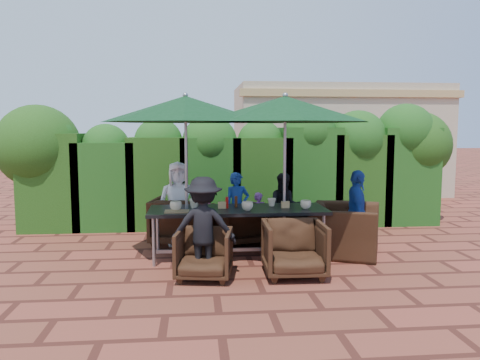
{
  "coord_description": "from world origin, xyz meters",
  "views": [
    {
      "loc": [
        -0.79,
        -6.94,
        1.92
      ],
      "look_at": [
        -0.08,
        0.4,
        1.12
      ],
      "focal_mm": 35.0,
      "sensor_mm": 36.0,
      "label": 1
    }
  ],
  "objects": [
    {
      "name": "serving_tray",
      "position": [
        -1.05,
        -0.3,
        0.76
      ],
      "size": [
        0.35,
        0.25,
        0.02
      ],
      "primitive_type": "cube",
      "color": "olive",
      "rests_on": "dining_table"
    },
    {
      "name": "chair_far_right",
      "position": [
        0.67,
        0.8,
        0.37
      ],
      "size": [
        0.86,
        0.83,
        0.75
      ],
      "primitive_type": "imported",
      "rotation": [
        0.0,
        0.0,
        3.38
      ],
      "color": "black",
      "rests_on": "ground"
    },
    {
      "name": "cup_d",
      "position": [
        0.38,
        0.07,
        0.81
      ],
      "size": [
        0.13,
        0.13,
        0.12
      ],
      "primitive_type": "imported",
      "color": "beige",
      "rests_on": "dining_table"
    },
    {
      "name": "cup_e",
      "position": [
        0.84,
        -0.21,
        0.81
      ],
      "size": [
        0.16,
        0.16,
        0.13
      ],
      "primitive_type": "imported",
      "color": "beige",
      "rests_on": "dining_table"
    },
    {
      "name": "adult_far_left",
      "position": [
        -1.08,
        0.84,
        0.7
      ],
      "size": [
        0.73,
        0.48,
        1.39
      ],
      "primitive_type": "imported",
      "rotation": [
        0.0,
        0.0,
        0.11
      ],
      "color": "white",
      "rests_on": "ground"
    },
    {
      "name": "building",
      "position": [
        3.5,
        6.99,
        1.61
      ],
      "size": [
        6.2,
        3.08,
        3.2
      ],
      "color": "#BBA98B",
      "rests_on": "ground"
    },
    {
      "name": "sauce_bottle",
      "position": [
        -0.18,
        0.03,
        0.83
      ],
      "size": [
        0.04,
        0.04,
        0.17
      ],
      "primitive_type": "cylinder",
      "color": "#4C230C",
      "rests_on": "dining_table"
    },
    {
      "name": "pedestrian_c",
      "position": [
        3.5,
        4.21,
        0.94
      ],
      "size": [
        1.31,
        1.11,
        1.88
      ],
      "primitive_type": "imported",
      "rotation": [
        0.0,
        0.0,
        2.58
      ],
      "color": "gray",
      "rests_on": "ground"
    },
    {
      "name": "chair_near_right",
      "position": [
        0.49,
        -1.05,
        0.4
      ],
      "size": [
        0.8,
        0.75,
        0.8
      ],
      "primitive_type": "imported",
      "rotation": [
        0.0,
        0.0,
        -0.03
      ],
      "color": "black",
      "rests_on": "ground"
    },
    {
      "name": "pedestrian_b",
      "position": [
        2.56,
        4.35,
        0.88
      ],
      "size": [
        0.92,
        0.64,
        1.77
      ],
      "primitive_type": "imported",
      "rotation": [
        0.0,
        0.0,
        2.99
      ],
      "color": "#C84688",
      "rests_on": "ground"
    },
    {
      "name": "dining_table",
      "position": [
        -0.16,
        -0.08,
        0.68
      ],
      "size": [
        2.64,
        0.9,
        0.75
      ],
      "color": "black",
      "rests_on": "ground"
    },
    {
      "name": "ketchup_bottle",
      "position": [
        -0.32,
        -0.05,
        0.83
      ],
      "size": [
        0.04,
        0.04,
        0.17
      ],
      "primitive_type": "cylinder",
      "color": "#B20C0A",
      "rests_on": "dining_table"
    },
    {
      "name": "adult_far_mid",
      "position": [
        -0.08,
        0.95,
        0.6
      ],
      "size": [
        0.5,
        0.44,
        1.19
      ],
      "primitive_type": "imported",
      "rotation": [
        0.0,
        0.0,
        0.24
      ],
      "color": "#1D419D",
      "rests_on": "ground"
    },
    {
      "name": "adult_far_right",
      "position": [
        0.74,
        0.9,
        0.59
      ],
      "size": [
        0.6,
        0.4,
        1.18
      ],
      "primitive_type": "imported",
      "rotation": [
        0.0,
        0.0,
        -0.1
      ],
      "color": "black",
      "rests_on": "ground"
    },
    {
      "name": "chair_far_left",
      "position": [
        -1.08,
        0.86,
        0.43
      ],
      "size": [
        0.98,
        0.94,
        0.87
      ],
      "primitive_type": "imported",
      "rotation": [
        0.0,
        0.0,
        2.95
      ],
      "color": "black",
      "rests_on": "ground"
    },
    {
      "name": "cup_c",
      "position": [
        -0.04,
        -0.27,
        0.82
      ],
      "size": [
        0.17,
        0.17,
        0.13
      ],
      "primitive_type": "imported",
      "color": "beige",
      "rests_on": "dining_table"
    },
    {
      "name": "child_right",
      "position": [
        0.31,
        1.02,
        0.42
      ],
      "size": [
        0.32,
        0.26,
        0.83
      ],
      "primitive_type": "imported",
      "rotation": [
        0.0,
        0.0,
        0.07
      ],
      "color": "#AF55B8",
      "rests_on": "ground"
    },
    {
      "name": "child_left",
      "position": [
        -0.65,
        0.91,
        0.45
      ],
      "size": [
        0.39,
        0.36,
        0.9
      ],
      "primitive_type": "imported",
      "rotation": [
        0.0,
        0.0,
        0.34
      ],
      "color": "#C84688",
      "rests_on": "ground"
    },
    {
      "name": "ground",
      "position": [
        0.0,
        0.0,
        0.0
      ],
      "size": [
        80.0,
        80.0,
        0.0
      ],
      "primitive_type": "plane",
      "color": "brown",
      "rests_on": "ground"
    },
    {
      "name": "pedestrian_a",
      "position": [
        1.55,
        4.17,
        0.81
      ],
      "size": [
        1.61,
        1.11,
        1.63
      ],
      "primitive_type": "imported",
      "rotation": [
        0.0,
        0.0,
        2.73
      ],
      "color": "#267E22",
      "rests_on": "ground"
    },
    {
      "name": "adult_end_right",
      "position": [
        1.67,
        -0.06,
        0.65
      ],
      "size": [
        0.54,
        0.83,
        1.31
      ],
      "primitive_type": "imported",
      "rotation": [
        0.0,
        0.0,
        1.36
      ],
      "color": "#1D419D",
      "rests_on": "ground"
    },
    {
      "name": "chair_near_left",
      "position": [
        -0.69,
        -1.04,
        0.36
      ],
      "size": [
        0.79,
        0.75,
        0.71
      ],
      "primitive_type": "imported",
      "rotation": [
        0.0,
        0.0,
        -0.16
      ],
      "color": "black",
      "rests_on": "ground"
    },
    {
      "name": "cup_a",
      "position": [
        -1.07,
        -0.19,
        0.82
      ],
      "size": [
        0.17,
        0.17,
        0.14
      ],
      "primitive_type": "imported",
      "color": "beige",
      "rests_on": "dining_table"
    },
    {
      "name": "umbrella_left",
      "position": [
        -0.92,
        -0.01,
        2.21
      ],
      "size": [
        2.45,
        2.45,
        2.46
      ],
      "color": "gray",
      "rests_on": "ground"
    },
    {
      "name": "adult_near_left",
      "position": [
        -0.69,
        -0.93,
        0.66
      ],
      "size": [
        0.87,
        0.45,
        1.32
      ],
      "primitive_type": "imported",
      "rotation": [
        0.0,
        0.0,
        3.06
      ],
      "color": "black",
      "rests_on": "ground"
    },
    {
      "name": "chair_end_right",
      "position": [
        1.5,
        -0.0,
        0.5
      ],
      "size": [
        1.14,
        1.35,
        1.01
      ],
      "primitive_type": "imported",
      "rotation": [
        0.0,
        0.0,
        1.18
      ],
      "color": "black",
      "rests_on": "ground"
    },
    {
      "name": "hedge_wall",
      "position": [
        0.06,
        2.32,
        1.29
      ],
      "size": [
        9.1,
        1.6,
        2.45
      ],
      "color": "#1C3A10",
      "rests_on": "ground"
    },
    {
      "name": "cup_b",
      "position": [
        -0.81,
        -0.0,
        0.82
      ],
      "size": [
        0.15,
        0.15,
        0.14
      ],
      "primitive_type": "imported",
      "color": "beige",
      "rests_on": "dining_table"
    },
    {
      "name": "chair_far_mid",
      "position": [
        -0.06,
        0.76,
        0.38
      ],
      "size": [
        0.9,
        0.87,
        0.76
      ],
      "primitive_type": "imported",
      "rotation": [
        0.0,
        0.0,
        3.42
      ],
      "color": "black",
      "rests_on": "ground"
    },
    {
      "name": "umbrella_right",
      "position": [
        0.54,
        -0.11,
        2.21
      ],
      "size": [
        2.56,
        2.56,
        2.46
      ],
      "color": "gray",
      "rests_on": "ground"
    },
    {
      "name": "number_block_right",
      "position": [
        0.55,
        -0.1,
        0.8
      ],
      "size": [
        0.12,
        0.06,
        0.1
      ],
      "primitive_type": "cube",
      "color": "tan",
      "rests_on": "dining_table"
    },
    {
      "name": "number_block_left",
      "position": [
        -0.4,
        -0.06,
        0.8
      ],
      "size": [
        0.12,
        0.06,
        0.1
      ],
      "primitive_type": "cube",
      "color": "tan",
      "rests_on": "dining_table"
    }
  ]
}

